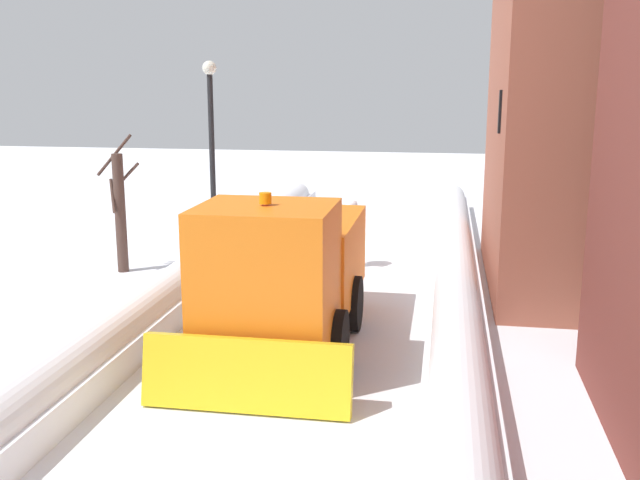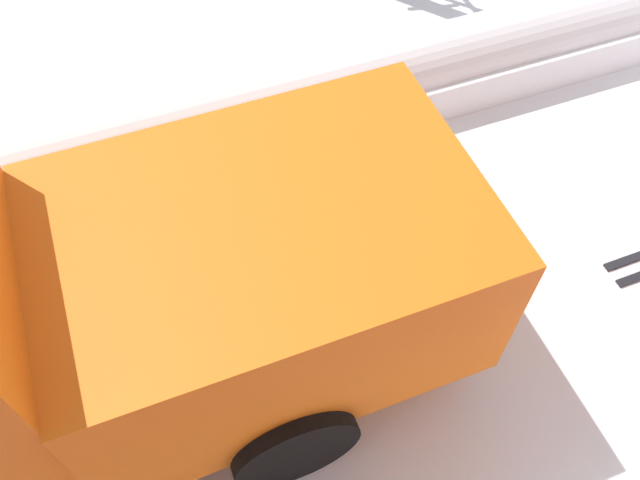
% 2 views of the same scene
% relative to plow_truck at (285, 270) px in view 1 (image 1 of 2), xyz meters
% --- Properties ---
extents(ground_plane, '(80.00, 80.00, 0.00)m').
position_rel_plow_truck_xyz_m(ground_plane, '(-0.16, 2.00, -1.48)').
color(ground_plane, white).
extents(snowbank_left, '(1.10, 36.00, 1.01)m').
position_rel_plow_truck_xyz_m(snowbank_left, '(-3.14, 2.00, -1.04)').
color(snowbank_left, white).
rests_on(snowbank_left, ground).
extents(snowbank_right, '(1.10, 36.00, 0.97)m').
position_rel_plow_truck_xyz_m(snowbank_right, '(2.81, 2.00, -1.07)').
color(snowbank_right, white).
rests_on(snowbank_right, ground).
extents(plow_truck, '(3.20, 5.98, 3.12)m').
position_rel_plow_truck_xyz_m(plow_truck, '(0.00, 0.00, 0.00)').
color(plow_truck, orange).
rests_on(plow_truck, ground).
extents(skier, '(0.62, 1.80, 1.81)m').
position_rel_plow_truck_xyz_m(skier, '(-0.49, -6.11, -0.48)').
color(skier, black).
rests_on(skier, ground).
extents(traffic_light_pole, '(0.28, 0.42, 4.67)m').
position_rel_plow_truck_xyz_m(traffic_light_pole, '(-4.04, -3.45, 1.78)').
color(traffic_light_pole, black).
rests_on(traffic_light_pole, ground).
extents(street_lamp, '(0.40, 0.40, 5.40)m').
position_rel_plow_truck_xyz_m(street_lamp, '(3.79, -7.58, 1.93)').
color(street_lamp, black).
rests_on(street_lamp, ground).
extents(bare_tree_near, '(1.09, 0.91, 3.53)m').
position_rel_plow_truck_xyz_m(bare_tree_near, '(5.35, -4.68, 0.14)').
color(bare_tree_near, '#47322B').
rests_on(bare_tree_near, ground).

